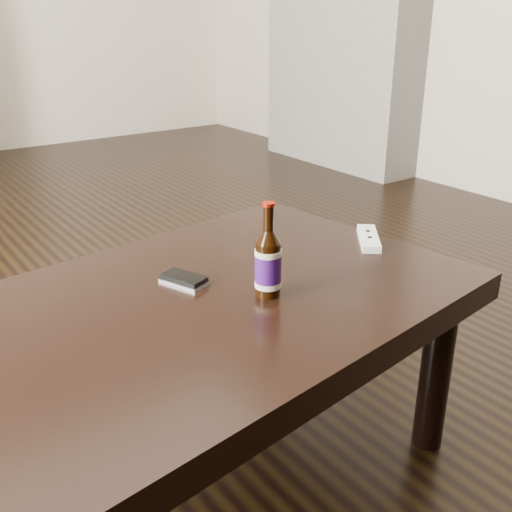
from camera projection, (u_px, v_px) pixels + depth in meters
floor at (73, 323)px, 2.09m from camera, size 5.00×6.00×0.01m
coffee_table at (178, 334)px, 1.20m from camera, size 1.34×0.89×0.47m
beer_bottle at (268, 264)px, 1.20m from camera, size 0.07×0.07×0.20m
phone at (184, 280)px, 1.28m from camera, size 0.08×0.11×0.02m
remote at (369, 238)px, 1.50m from camera, size 0.14×0.15×0.02m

